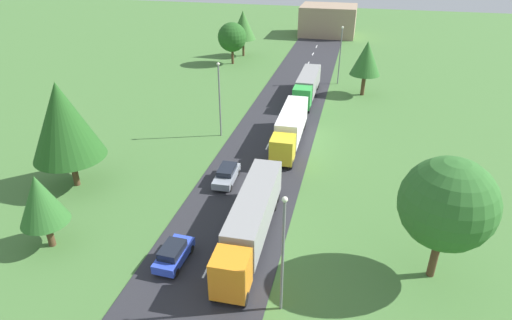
{
  "coord_description": "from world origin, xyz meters",
  "views": [
    {
      "loc": [
        9.17,
        -10.48,
        22.01
      ],
      "look_at": [
        0.17,
        26.87,
        1.59
      ],
      "focal_mm": 30.22,
      "sensor_mm": 36.0,
      "label": 1
    }
  ],
  "objects_px": {
    "lamppost_second": "(219,96)",
    "tree_elm": "(63,121)",
    "distant_building": "(328,20)",
    "car_third": "(227,175)",
    "truck_second": "(290,127)",
    "lamppost_third": "(340,53)",
    "tree_pine": "(447,204)",
    "tree_oak": "(243,25)",
    "lamppost_lead": "(283,251)",
    "car_second": "(174,254)",
    "tree_birch": "(232,37)",
    "truck_third": "(307,85)",
    "tree_maple": "(366,58)",
    "tree_ash": "(40,200)",
    "truck_lead": "(251,218)"
  },
  "relations": [
    {
      "from": "car_third",
      "to": "distant_building",
      "type": "height_order",
      "value": "distant_building"
    },
    {
      "from": "car_third",
      "to": "tree_birch",
      "type": "bearing_deg",
      "value": 105.5
    },
    {
      "from": "tree_oak",
      "to": "distant_building",
      "type": "relative_size",
      "value": 0.68
    },
    {
      "from": "tree_birch",
      "to": "tree_pine",
      "type": "height_order",
      "value": "tree_pine"
    },
    {
      "from": "car_second",
      "to": "distant_building",
      "type": "distance_m",
      "value": 83.85
    },
    {
      "from": "tree_elm",
      "to": "distant_building",
      "type": "relative_size",
      "value": 0.82
    },
    {
      "from": "car_third",
      "to": "lamppost_second",
      "type": "bearing_deg",
      "value": 110.57
    },
    {
      "from": "truck_second",
      "to": "tree_oak",
      "type": "relative_size",
      "value": 1.48
    },
    {
      "from": "truck_second",
      "to": "car_third",
      "type": "xyz_separation_m",
      "value": [
        -4.61,
        -10.12,
        -1.29
      ]
    },
    {
      "from": "lamppost_second",
      "to": "tree_elm",
      "type": "xyz_separation_m",
      "value": [
        -10.21,
        -14.39,
        1.8
      ]
    },
    {
      "from": "truck_lead",
      "to": "distant_building",
      "type": "bearing_deg",
      "value": 90.94
    },
    {
      "from": "lamppost_third",
      "to": "car_third",
      "type": "bearing_deg",
      "value": -103.86
    },
    {
      "from": "truck_third",
      "to": "tree_maple",
      "type": "height_order",
      "value": "tree_maple"
    },
    {
      "from": "truck_second",
      "to": "tree_ash",
      "type": "xyz_separation_m",
      "value": [
        -15.23,
        -22.67,
        2.13
      ]
    },
    {
      "from": "lamppost_lead",
      "to": "tree_birch",
      "type": "distance_m",
      "value": 59.93
    },
    {
      "from": "lamppost_second",
      "to": "tree_elm",
      "type": "relative_size",
      "value": 0.86
    },
    {
      "from": "car_third",
      "to": "tree_ash",
      "type": "distance_m",
      "value": 16.79
    },
    {
      "from": "tree_birch",
      "to": "tree_pine",
      "type": "distance_m",
      "value": 58.99
    },
    {
      "from": "tree_ash",
      "to": "truck_second",
      "type": "bearing_deg",
      "value": 56.11
    },
    {
      "from": "tree_elm",
      "to": "distant_building",
      "type": "distance_m",
      "value": 77.47
    },
    {
      "from": "tree_pine",
      "to": "car_third",
      "type": "bearing_deg",
      "value": 153.46
    },
    {
      "from": "truck_third",
      "to": "distant_building",
      "type": "xyz_separation_m",
      "value": [
        -1.16,
        45.37,
        1.34
      ]
    },
    {
      "from": "truck_lead",
      "to": "tree_maple",
      "type": "relative_size",
      "value": 1.77
    },
    {
      "from": "car_third",
      "to": "distant_building",
      "type": "bearing_deg",
      "value": 87.35
    },
    {
      "from": "lamppost_third",
      "to": "tree_pine",
      "type": "height_order",
      "value": "tree_pine"
    },
    {
      "from": "tree_birch",
      "to": "tree_pine",
      "type": "relative_size",
      "value": 0.81
    },
    {
      "from": "truck_third",
      "to": "tree_maple",
      "type": "bearing_deg",
      "value": 23.91
    },
    {
      "from": "tree_oak",
      "to": "distant_building",
      "type": "xyz_separation_m",
      "value": [
        14.47,
        23.51,
        -2.54
      ]
    },
    {
      "from": "lamppost_lead",
      "to": "lamppost_third",
      "type": "distance_m",
      "value": 48.94
    },
    {
      "from": "lamppost_second",
      "to": "tree_maple",
      "type": "distance_m",
      "value": 25.26
    },
    {
      "from": "distant_building",
      "to": "car_third",
      "type": "bearing_deg",
      "value": -92.65
    },
    {
      "from": "tree_oak",
      "to": "distant_building",
      "type": "bearing_deg",
      "value": 58.4
    },
    {
      "from": "distant_building",
      "to": "tree_ash",
      "type": "bearing_deg",
      "value": -99.41
    },
    {
      "from": "lamppost_lead",
      "to": "car_second",
      "type": "bearing_deg",
      "value": 163.96
    },
    {
      "from": "tree_oak",
      "to": "tree_birch",
      "type": "xyz_separation_m",
      "value": [
        -0.45,
        -6.13,
        -1.05
      ]
    },
    {
      "from": "truck_lead",
      "to": "lamppost_second",
      "type": "height_order",
      "value": "lamppost_second"
    },
    {
      "from": "lamppost_third",
      "to": "tree_elm",
      "type": "xyz_separation_m",
      "value": [
        -22.6,
        -38.14,
        1.72
      ]
    },
    {
      "from": "truck_third",
      "to": "tree_maple",
      "type": "distance_m",
      "value": 9.44
    },
    {
      "from": "truck_second",
      "to": "distant_building",
      "type": "height_order",
      "value": "distant_building"
    },
    {
      "from": "tree_birch",
      "to": "tree_oak",
      "type": "bearing_deg",
      "value": 85.82
    },
    {
      "from": "tree_ash",
      "to": "tree_oak",
      "type": "bearing_deg",
      "value": 90.51
    },
    {
      "from": "lamppost_second",
      "to": "tree_maple",
      "type": "xyz_separation_m",
      "value": [
        16.41,
        19.19,
        0.59
      ]
    },
    {
      "from": "car_third",
      "to": "tree_pine",
      "type": "xyz_separation_m",
      "value": [
        18.15,
        -9.06,
        5.27
      ]
    },
    {
      "from": "tree_oak",
      "to": "lamppost_second",
      "type": "bearing_deg",
      "value": -79.1
    },
    {
      "from": "car_third",
      "to": "tree_ash",
      "type": "xyz_separation_m",
      "value": [
        -10.62,
        -12.54,
        3.42
      ]
    },
    {
      "from": "tree_birch",
      "to": "tree_ash",
      "type": "xyz_separation_m",
      "value": [
        0.99,
        -54.41,
        -0.62
      ]
    },
    {
      "from": "tree_maple",
      "to": "distant_building",
      "type": "xyz_separation_m",
      "value": [
        -9.17,
        41.82,
        -2.17
      ]
    },
    {
      "from": "lamppost_third",
      "to": "tree_birch",
      "type": "xyz_separation_m",
      "value": [
        -20.06,
        7.62,
        -0.16
      ]
    },
    {
      "from": "car_second",
      "to": "distant_building",
      "type": "height_order",
      "value": "distant_building"
    },
    {
      "from": "car_second",
      "to": "lamppost_second",
      "type": "relative_size",
      "value": 0.44
    }
  ]
}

